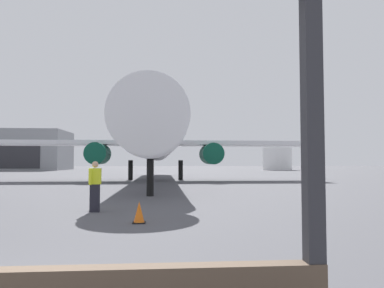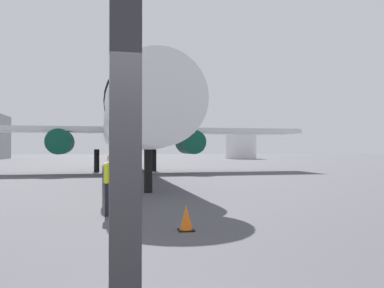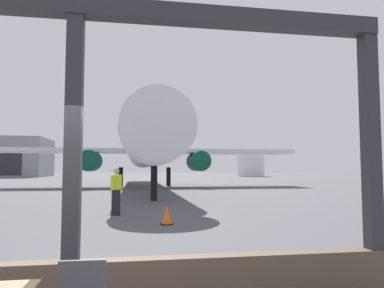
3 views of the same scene
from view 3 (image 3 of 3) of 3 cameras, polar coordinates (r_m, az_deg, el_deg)
The scene contains 6 objects.
ground_plane at distance 44.61m, azimuth -10.29°, elevation -6.18°, with size 220.00×220.00×0.00m, color #4C4C51.
window_frame at distance 4.64m, azimuth -18.81°, elevation -7.62°, with size 8.41×0.24×3.91m.
airplane at distance 33.95m, azimuth -7.47°, elevation -0.59°, with size 29.42×36.86×10.63m.
ground_crew_worker at distance 13.51m, azimuth -12.16°, elevation -7.42°, with size 0.40×0.51×1.74m.
traffic_cone at distance 11.15m, azimuth -4.11°, elevation -11.40°, with size 0.36×0.36×0.61m.
fuel_storage_tank at distance 81.54m, azimuth 9.47°, elevation -3.52°, with size 6.19×6.19×4.74m, color white.
Camera 3 is at (0.76, -4.57, 1.72)m, focal length 32.99 mm.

